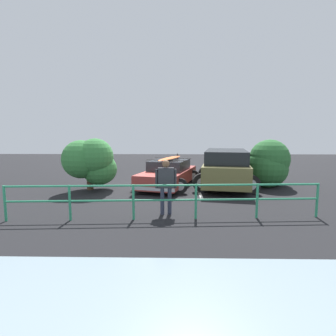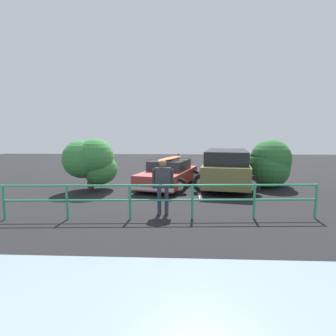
{
  "view_description": "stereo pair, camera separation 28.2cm",
  "coord_description": "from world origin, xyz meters",
  "px_view_note": "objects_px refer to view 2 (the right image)",
  "views": [
    {
      "loc": [
        -1.04,
        11.85,
        2.37
      ],
      "look_at": [
        -0.8,
        0.33,
        0.95
      ],
      "focal_mm": 28.0,
      "sensor_mm": 36.0,
      "label": 1
    },
    {
      "loc": [
        -1.32,
        11.84,
        2.37
      ],
      "look_at": [
        -0.8,
        0.33,
        0.95
      ],
      "focal_mm": 28.0,
      "sensor_mm": 36.0,
      "label": 2
    }
  ],
  "objects_px": {
    "suv_car": "(226,168)",
    "bush_near_right": "(267,167)",
    "person_bystander": "(163,182)",
    "sedan_car": "(169,174)",
    "bush_near_left": "(94,161)"
  },
  "relations": [
    {
      "from": "suv_car",
      "to": "bush_near_right",
      "type": "xyz_separation_m",
      "value": [
        -1.96,
        -0.3,
        -0.0
      ]
    },
    {
      "from": "bush_near_right",
      "to": "person_bystander",
      "type": "bearing_deg",
      "value": 45.37
    },
    {
      "from": "sedan_car",
      "to": "bush_near_right",
      "type": "relative_size",
      "value": 2.03
    },
    {
      "from": "person_bystander",
      "to": "bush_near_left",
      "type": "bearing_deg",
      "value": -46.87
    },
    {
      "from": "person_bystander",
      "to": "sedan_car",
      "type": "bearing_deg",
      "value": -89.94
    },
    {
      "from": "bush_near_left",
      "to": "bush_near_right",
      "type": "height_order",
      "value": "bush_near_left"
    },
    {
      "from": "sedan_car",
      "to": "suv_car",
      "type": "distance_m",
      "value": 2.68
    },
    {
      "from": "bush_near_left",
      "to": "person_bystander",
      "type": "bearing_deg",
      "value": 133.13
    },
    {
      "from": "sedan_car",
      "to": "bush_near_right",
      "type": "xyz_separation_m",
      "value": [
        -4.61,
        -0.26,
        0.3
      ]
    },
    {
      "from": "person_bystander",
      "to": "bush_near_right",
      "type": "distance_m",
      "value": 6.56
    },
    {
      "from": "person_bystander",
      "to": "bush_near_left",
      "type": "xyz_separation_m",
      "value": [
        3.25,
        -3.47,
        0.29
      ]
    },
    {
      "from": "bush_near_left",
      "to": "bush_near_right",
      "type": "relative_size",
      "value": 0.99
    },
    {
      "from": "person_bystander",
      "to": "bush_near_right",
      "type": "xyz_separation_m",
      "value": [
        -4.61,
        -4.67,
        -0.09
      ]
    },
    {
      "from": "sedan_car",
      "to": "person_bystander",
      "type": "height_order",
      "value": "person_bystander"
    },
    {
      "from": "bush_near_right",
      "to": "sedan_car",
      "type": "bearing_deg",
      "value": 3.2
    }
  ]
}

